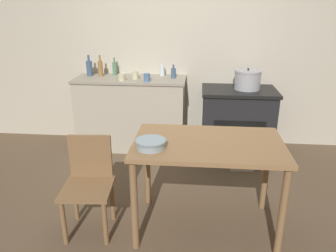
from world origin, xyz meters
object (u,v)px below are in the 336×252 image
bottle_left (173,73)px  bottle_center_left (115,68)px  stock_pot (247,80)px  cup_mid_right (147,77)px  mixing_bowl_large (151,143)px  work_table (208,155)px  bottle_far_left (89,68)px  bottle_center (100,68)px  cup_right (122,77)px  stove (237,121)px  cup_center_right (135,75)px  chair (89,182)px  flour_sack (243,154)px  bottle_mid_left (162,70)px

bottle_left → bottle_center_left: 0.80m
stock_pot → cup_mid_right: (-1.23, -0.16, 0.04)m
mixing_bowl_large → bottle_center_left: bottle_center_left is taller
work_table → bottle_far_left: (-1.52, 1.73, 0.36)m
bottle_center → cup_right: 0.41m
stove → cup_center_right: 1.43m
work_table → chair: chair is taller
bottle_center_left → bottle_left: bearing=-8.9°
work_table → cup_center_right: 1.85m
work_table → bottle_far_left: bearing=131.3°
bottle_left → stock_pot: bearing=-3.5°
flour_sack → cup_right: 1.73m
stock_pot → bottle_far_left: 2.03m
cup_mid_right → cup_center_right: bearing=145.6°
flour_sack → cup_right: (-1.48, 0.36, 0.80)m
bottle_mid_left → cup_right: bearing=-143.6°
bottle_mid_left → cup_right: (-0.46, -0.34, -0.03)m
stock_pot → cup_mid_right: 1.24m
chair → bottle_center: size_ratio=2.96×
stock_pot → chair: bearing=-130.6°
chair → cup_center_right: (0.09, 1.69, 0.55)m
flour_sack → bottle_mid_left: bearing=145.4°
chair → cup_right: (-0.06, 1.58, 0.55)m
stove → mixing_bowl_large: mixing_bowl_large is taller
bottle_far_left → cup_mid_right: (0.80, -0.25, -0.06)m
work_table → cup_center_right: cup_center_right is taller
flour_sack → bottle_center: bottle_center is taller
cup_right → flour_sack: bearing=-13.8°
work_table → bottle_center_left: bottle_center_left is taller
chair → bottle_mid_left: (0.41, 1.92, 0.57)m
bottle_far_left → bottle_left: 1.11m
bottle_far_left → stock_pot: bearing=-2.6°
cup_right → stock_pot: bearing=5.7°
bottle_center → cup_center_right: (0.48, -0.13, -0.06)m
cup_center_right → cup_mid_right: size_ratio=0.98×
stock_pot → cup_center_right: size_ratio=3.53×
work_table → bottle_center_left: (-1.21, 1.82, 0.34)m
chair → bottle_center: bottle_center is taller
bottle_center_left → cup_center_right: size_ratio=2.46×
bottle_mid_left → chair: bearing=-101.9°
chair → bottle_far_left: 2.00m
stove → cup_mid_right: size_ratio=9.71×
bottle_center → cup_right: bottle_center is taller
chair → stock_pot: 2.34m
work_table → cup_mid_right: bearing=116.0°
flour_sack → bottle_center: (-1.82, 0.60, 0.87)m
stove → bottle_mid_left: bottle_mid_left is taller
chair → bottle_center_left: bearing=92.2°
bottle_center_left → cup_mid_right: bearing=-35.3°
bottle_far_left → bottle_center: size_ratio=0.98×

